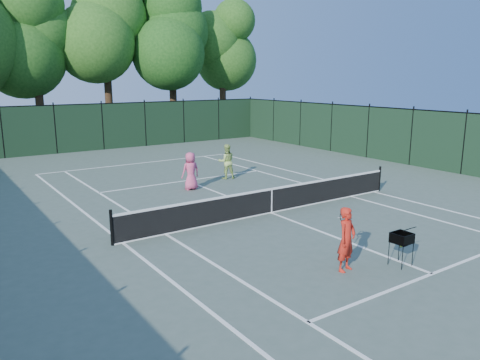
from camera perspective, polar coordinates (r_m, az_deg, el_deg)
ground at (r=16.72m, az=3.83°, el=-4.02°), size 90.00×90.00×0.00m
sideline_doubles_left at (r=14.15m, az=-14.06°, el=-7.46°), size 0.10×23.77×0.01m
sideline_doubles_right at (r=20.47m, az=15.99°, el=-1.40°), size 0.10×23.77×0.01m
sideline_singles_left at (r=14.64m, az=-9.01°, el=-6.55°), size 0.10×23.77×0.01m
sideline_singles_right at (r=19.46m, az=13.41°, el=-1.96°), size 0.10×23.77×0.01m
baseline_far at (r=26.82m, az=-12.08°, el=2.02°), size 10.97×0.10×0.01m
service_line_near at (r=12.64m, az=22.40°, el=-10.52°), size 8.23×0.10×0.01m
service_line_far at (r=21.94m, az=-6.56°, el=-0.08°), size 8.23×0.10×0.01m
center_service_line at (r=16.72m, az=3.83°, el=-4.01°), size 0.10×12.80×0.01m
tennis_net at (r=16.59m, az=3.85°, el=-2.44°), size 11.69×0.09×1.06m
fence_far at (r=32.31m, az=-16.40°, el=6.21°), size 24.00×0.05×3.00m
fence_right at (r=25.51m, az=25.63°, el=3.95°), size 0.05×36.00×3.00m
tree_2 at (r=35.19m, az=-23.91°, el=16.32°), size 6.00×6.00×12.40m
tree_3 at (r=37.11m, az=-16.26°, el=18.60°), size 7.00×7.00×14.45m
tree_4 at (r=38.30m, az=-8.39°, el=17.44°), size 6.20×6.20×12.97m
tree_5 at (r=41.14m, az=-2.16°, el=16.60°), size 5.80×5.80×12.23m
coach at (r=11.92m, az=12.87°, el=-7.05°), size 0.84×0.76×1.63m
player_pink at (r=20.04m, az=-6.04°, el=1.10°), size 0.80×0.52×1.62m
player_green at (r=22.11m, az=-1.66°, el=2.27°), size 0.96×0.85×1.65m
ball_hopper at (r=12.64m, az=19.12°, el=-6.72°), size 0.50×0.50×0.87m
loose_ball_near_cart at (r=14.18m, az=19.05°, el=-7.61°), size 0.07×0.07×0.07m
loose_ball_midcourt at (r=13.49m, az=12.97°, el=-8.27°), size 0.07×0.07×0.07m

